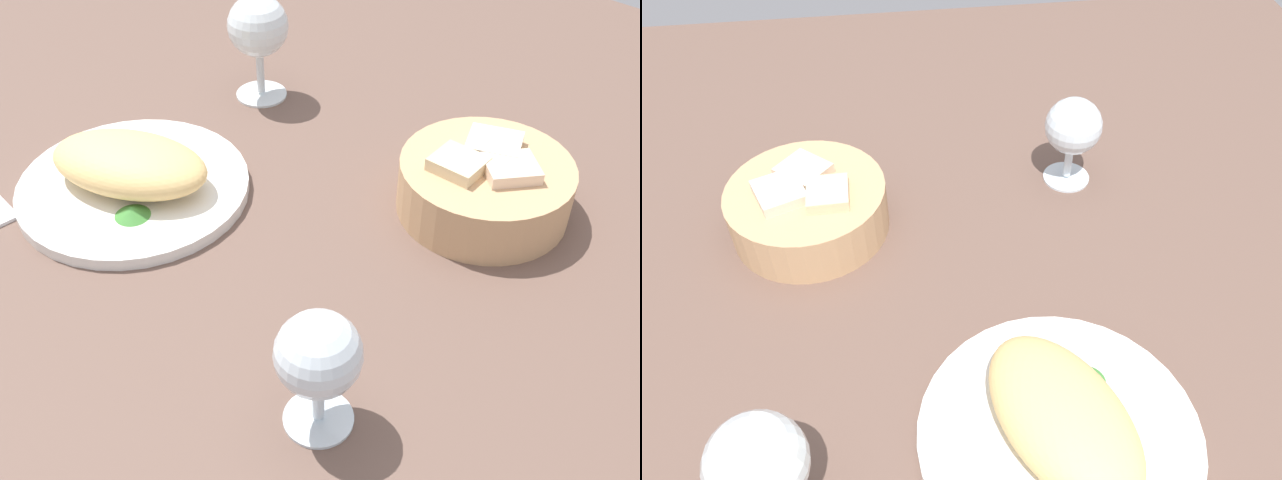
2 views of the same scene
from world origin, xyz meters
TOP-DOWN VIEW (x-y plane):
  - ground_plane at (0.00, 0.00)cm, footprint 140.00×140.00cm
  - plate at (-13.98, -10.48)cm, footprint 25.26×25.26cm
  - omelette at (-13.98, -10.48)cm, footprint 20.44×16.17cm
  - lettuce_garnish at (-9.52, -14.09)cm, footprint 3.76×3.76cm
  - bread_basket at (16.30, 12.24)cm, footprint 18.20×18.20cm
  - wine_glass_near at (21.19, -19.84)cm, footprint 6.94×6.94cm
  - wine_glass_far at (-17.85, 13.50)cm, footprint 7.59×7.59cm

SIDE VIEW (x-z plane):
  - ground_plane at x=0.00cm, z-range -2.00..0.00cm
  - plate at x=-13.98cm, z-range 0.00..1.40cm
  - lettuce_garnish at x=-9.52cm, z-range 1.40..2.52cm
  - bread_basket at x=16.30cm, z-range -0.41..6.84cm
  - omelette at x=-13.98cm, z-range 1.40..6.39cm
  - wine_glass_near at x=21.19cm, z-range 1.81..13.38cm
  - wine_glass_far at x=-17.85cm, z-range 2.36..15.83cm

